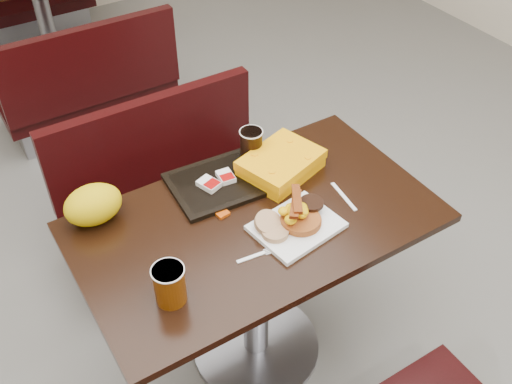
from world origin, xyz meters
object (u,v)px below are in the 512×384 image
hashbrown_sleeve_left (209,184)px  hashbrown_sleeve_right (226,177)px  bench_near_n (174,189)px  pancake_stack (301,219)px  bench_far_s (83,73)px  table_near (256,290)px  table_far (46,24)px  tray (225,181)px  knife (344,196)px  fork (251,257)px  platter (296,226)px  coffee_cup_far (251,144)px  paper_bag (93,205)px  coffee_cup_near (170,285)px  clamshell (281,164)px

hashbrown_sleeve_left → hashbrown_sleeve_right: size_ratio=1.07×
bench_near_n → pancake_stack: 0.91m
pancake_stack → hashbrown_sleeve_left: 0.36m
bench_far_s → table_near: bearing=-90.0°
bench_near_n → bench_far_s: size_ratio=1.00×
table_far → hashbrown_sleeve_right: size_ratio=17.02×
tray → knife: bearing=-38.2°
hashbrown_sleeve_right → fork: bearing=-101.6°
platter → coffee_cup_far: bearing=72.8°
paper_bag → coffee_cup_near: bearing=-81.1°
hashbrown_sleeve_left → fork: bearing=-115.8°
table_near → platter: size_ratio=4.41×
hashbrown_sleeve_right → coffee_cup_far: coffee_cup_far is taller
coffee_cup_near → knife: size_ratio=0.81×
platter → coffee_cup_near: size_ratio=2.13×
paper_bag → coffee_cup_far: bearing=-0.0°
coffee_cup_near → hashbrown_sleeve_left: size_ratio=1.69×
knife → hashbrown_sleeve_right: (-0.31, 0.28, 0.03)m
table_far → paper_bag: (-0.45, -2.32, 0.44)m
coffee_cup_near → clamshell: size_ratio=0.46×
table_far → tray: size_ratio=3.14×
hashbrown_sleeve_right → hashbrown_sleeve_left: bearing=-170.3°
bench_near_n → coffee_cup_near: (-0.39, -0.85, 0.45)m
pancake_stack → paper_bag: (-0.56, 0.38, 0.04)m
platter → hashbrown_sleeve_right: (-0.08, 0.32, 0.02)m
bench_far_s → fork: bearing=-92.9°
pancake_stack → paper_bag: paper_bag is taller
coffee_cup_far → clamshell: coffee_cup_far is taller
platter → pancake_stack: 0.03m
knife → coffee_cup_far: coffee_cup_far is taller
fork → hashbrown_sleeve_right: size_ratio=1.87×
clamshell → paper_bag: size_ratio=1.43×
bench_far_s → hashbrown_sleeve_left: size_ratio=13.24×
fork → table_far: bearing=94.2°
table_near → bench_far_s: table_near is taller
knife → paper_bag: (-0.77, 0.35, 0.07)m
bench_near_n → hashbrown_sleeve_right: hashbrown_sleeve_right is taller
bench_near_n → hashbrown_sleeve_left: 0.65m
bench_near_n → coffee_cup_far: bearing=-70.1°
coffee_cup_far → table_far: bearing=93.8°
bench_far_s → paper_bag: paper_bag is taller
fork → paper_bag: bearing=136.1°
fork → clamshell: 0.43m
knife → coffee_cup_near: bearing=-76.1°
table_far → fork: bearing=-92.2°
platter → coffee_cup_near: bearing=177.7°
platter → tray: bearing=97.2°
platter → coffee_cup_far: 0.40m
table_far → pancake_stack: 2.74m
hashbrown_sleeve_left → coffee_cup_far: bearing=-1.4°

